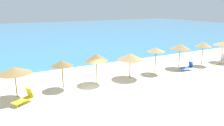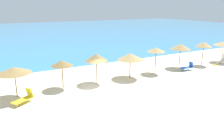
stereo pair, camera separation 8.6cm
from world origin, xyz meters
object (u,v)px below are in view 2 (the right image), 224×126
object	(u,v)px
beach_umbrella_3	(14,70)
beach_ball	(215,65)
lounge_chair_2	(187,67)
lounge_chair_4	(24,98)
beach_umbrella_8	(181,47)
beach_umbrella_10	(224,43)
beach_umbrella_4	(62,63)
beach_umbrella_5	(96,57)
beach_umbrella_7	(156,50)
beach_umbrella_6	(130,57)
beach_umbrella_9	(204,44)
lounge_chair_3	(223,60)

from	to	relation	value
beach_umbrella_3	beach_ball	xyz separation A→B (m)	(22.16, -1.16, -2.13)
lounge_chair_2	lounge_chair_4	bearing A→B (deg)	94.36
lounge_chair_4	beach_umbrella_8	bearing A→B (deg)	-116.51
beach_umbrella_10	lounge_chair_2	distance (m)	7.36
beach_umbrella_4	beach_umbrella_5	distance (m)	3.24
beach_umbrella_4	beach_umbrella_8	xyz separation A→B (m)	(14.04, 0.07, 0.27)
beach_umbrella_5	beach_ball	xyz separation A→B (m)	(15.09, -1.37, -2.34)
beach_umbrella_7	beach_umbrella_10	xyz separation A→B (m)	(10.76, -0.31, -0.11)
beach_umbrella_4	beach_umbrella_6	xyz separation A→B (m)	(6.86, -0.34, -0.07)
beach_umbrella_7	beach_umbrella_4	bearing A→B (deg)	179.08
lounge_chair_2	beach_umbrella_4	bearing A→B (deg)	87.47
beach_umbrella_4	beach_umbrella_9	bearing A→B (deg)	-1.06
lounge_chair_4	beach_umbrella_9	bearing A→B (deg)	-118.57
beach_umbrella_7	lounge_chair_3	bearing A→B (deg)	-5.55
beach_umbrella_8	beach_umbrella_9	world-z (taller)	beach_umbrella_9
beach_ball	lounge_chair_2	bearing A→B (deg)	176.34
lounge_chair_3	beach_umbrella_9	bearing A→B (deg)	54.33
beach_umbrella_5	lounge_chair_2	distance (m)	10.99
beach_ball	beach_umbrella_5	bearing A→B (deg)	174.82
beach_umbrella_8	lounge_chair_2	world-z (taller)	beach_umbrella_8
lounge_chair_2	lounge_chair_4	distance (m)	17.41
beach_umbrella_7	lounge_chair_4	bearing A→B (deg)	-173.25
beach_umbrella_6	lounge_chair_3	xyz separation A→B (m)	(13.49, -0.81, -1.68)
beach_umbrella_5	lounge_chair_4	size ratio (longest dim) A/B	1.67
beach_umbrella_6	beach_ball	size ratio (longest dim) A/B	10.83
beach_umbrella_3	beach_umbrella_8	distance (m)	17.90
beach_umbrella_4	beach_umbrella_9	world-z (taller)	beach_umbrella_9
beach_umbrella_4	beach_umbrella_5	xyz separation A→B (m)	(3.22, -0.18, 0.22)
beach_umbrella_8	lounge_chair_2	xyz separation A→B (m)	(-0.08, -1.34, -2.12)
beach_umbrella_3	lounge_chair_4	distance (m)	2.35
beach_umbrella_5	beach_ball	distance (m)	15.33
beach_umbrella_4	beach_umbrella_3	bearing A→B (deg)	-174.22
beach_umbrella_9	beach_umbrella_10	world-z (taller)	beach_umbrella_9
beach_umbrella_6	beach_umbrella_5	bearing A→B (deg)	177.53
beach_umbrella_5	beach_umbrella_7	world-z (taller)	beach_umbrella_5
beach_umbrella_5	beach_umbrella_10	size ratio (longest dim) A/B	1.06
beach_umbrella_4	beach_umbrella_6	world-z (taller)	beach_umbrella_6
beach_umbrella_5	beach_umbrella_7	xyz separation A→B (m)	(7.02, 0.02, 0.06)
beach_umbrella_5	beach_umbrella_6	distance (m)	3.65
beach_umbrella_5	beach_umbrella_9	bearing A→B (deg)	-0.58
beach_umbrella_5	lounge_chair_2	xyz separation A→B (m)	(10.74, -1.09, -2.06)
beach_umbrella_5	beach_umbrella_3	bearing A→B (deg)	-178.30
beach_umbrella_3	beach_umbrella_10	xyz separation A→B (m)	(24.85, -0.09, 0.17)
lounge_chair_3	beach_umbrella_8	bearing A→B (deg)	59.32
beach_ball	lounge_chair_3	bearing A→B (deg)	11.12
lounge_chair_2	lounge_chair_4	world-z (taller)	lounge_chair_4
beach_umbrella_3	beach_umbrella_7	distance (m)	14.10
beach_umbrella_5	beach_umbrella_8	distance (m)	10.82
beach_umbrella_6	beach_umbrella_8	xyz separation A→B (m)	(7.18, 0.41, 0.34)
beach_umbrella_7	lounge_chair_3	world-z (taller)	beach_umbrella_7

